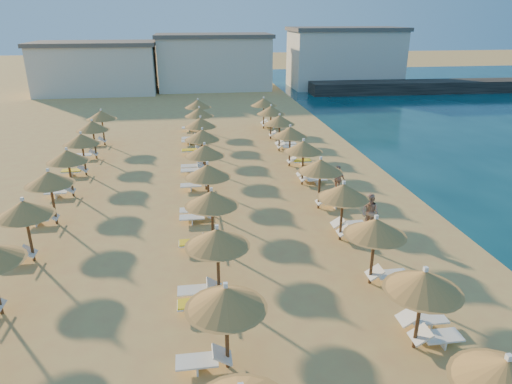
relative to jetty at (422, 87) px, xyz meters
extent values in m
plane|color=tan|center=(-28.06, -40.34, -0.75)|extent=(220.00, 220.00, 0.00)
cube|color=black|center=(0.00, 0.00, 0.00)|extent=(30.11, 4.90, 1.50)
cube|color=silver|center=(-42.48, 5.79, 2.25)|extent=(15.00, 8.00, 6.00)
cube|color=#59514C|center=(-42.48, 5.79, 5.50)|extent=(15.60, 8.48, 0.50)
cube|color=silver|center=(-27.06, 7.47, 2.65)|extent=(15.00, 8.00, 6.80)
cube|color=#59514C|center=(-27.06, 7.47, 6.30)|extent=(15.60, 8.48, 0.50)
cube|color=silver|center=(-8.78, 6.32, 3.05)|extent=(15.00, 8.00, 7.60)
cube|color=#59514C|center=(-8.78, 6.32, 7.10)|extent=(15.60, 8.48, 0.50)
cone|color=#935A2A|center=(-24.12, -50.76, 1.67)|extent=(2.19, 2.19, 0.67)
cone|color=#935A2A|center=(-24.12, -50.76, 1.40)|extent=(2.36, 2.36, 0.12)
cube|color=white|center=(-24.12, -50.76, 2.08)|extent=(0.12, 0.12, 0.14)
cylinder|color=brown|center=(-24.12, -47.05, 0.42)|extent=(0.12, 0.12, 2.34)
cone|color=#935A2A|center=(-24.12, -47.05, 1.67)|extent=(2.19, 2.19, 0.67)
cone|color=#935A2A|center=(-24.12, -47.05, 1.40)|extent=(2.36, 2.36, 0.12)
cube|color=white|center=(-24.12, -47.05, 2.08)|extent=(0.12, 0.12, 0.14)
cylinder|color=brown|center=(-24.12, -43.33, 0.42)|extent=(0.12, 0.12, 2.34)
cone|color=#935A2A|center=(-24.12, -43.33, 1.67)|extent=(2.19, 2.19, 0.67)
cone|color=#935A2A|center=(-24.12, -43.33, 1.40)|extent=(2.36, 2.36, 0.12)
cube|color=white|center=(-24.12, -43.33, 2.08)|extent=(0.12, 0.12, 0.14)
cylinder|color=brown|center=(-24.12, -39.62, 0.42)|extent=(0.12, 0.12, 2.34)
cone|color=#935A2A|center=(-24.12, -39.62, 1.67)|extent=(2.19, 2.19, 0.67)
cone|color=#935A2A|center=(-24.12, -39.62, 1.40)|extent=(2.36, 2.36, 0.12)
cube|color=white|center=(-24.12, -39.62, 2.08)|extent=(0.12, 0.12, 0.14)
cylinder|color=brown|center=(-24.12, -35.90, 0.42)|extent=(0.12, 0.12, 2.34)
cone|color=#935A2A|center=(-24.12, -35.90, 1.67)|extent=(2.19, 2.19, 0.67)
cone|color=#935A2A|center=(-24.12, -35.90, 1.40)|extent=(2.36, 2.36, 0.12)
cube|color=white|center=(-24.12, -35.90, 2.08)|extent=(0.12, 0.12, 0.14)
cylinder|color=brown|center=(-24.12, -32.19, 0.42)|extent=(0.12, 0.12, 2.34)
cone|color=#935A2A|center=(-24.12, -32.19, 1.67)|extent=(2.19, 2.19, 0.67)
cone|color=#935A2A|center=(-24.12, -32.19, 1.40)|extent=(2.36, 2.36, 0.12)
cube|color=white|center=(-24.12, -32.19, 2.08)|extent=(0.12, 0.12, 0.14)
cylinder|color=brown|center=(-24.12, -28.47, 0.42)|extent=(0.12, 0.12, 2.34)
cone|color=#935A2A|center=(-24.12, -28.47, 1.67)|extent=(2.19, 2.19, 0.67)
cone|color=#935A2A|center=(-24.12, -28.47, 1.40)|extent=(2.36, 2.36, 0.12)
cube|color=white|center=(-24.12, -28.47, 2.08)|extent=(0.12, 0.12, 0.14)
cylinder|color=brown|center=(-24.12, -24.76, 0.42)|extent=(0.12, 0.12, 2.34)
cone|color=#935A2A|center=(-24.12, -24.76, 1.67)|extent=(2.19, 2.19, 0.67)
cone|color=#935A2A|center=(-24.12, -24.76, 1.40)|extent=(2.36, 2.36, 0.12)
cube|color=white|center=(-24.12, -24.76, 2.08)|extent=(0.12, 0.12, 0.14)
cylinder|color=brown|center=(-24.12, -21.04, 0.42)|extent=(0.12, 0.12, 2.34)
cone|color=#935A2A|center=(-24.12, -21.04, 1.67)|extent=(2.19, 2.19, 0.67)
cone|color=#935A2A|center=(-24.12, -21.04, 1.40)|extent=(2.36, 2.36, 0.12)
cube|color=white|center=(-24.12, -21.04, 2.08)|extent=(0.12, 0.12, 0.14)
cylinder|color=brown|center=(-24.12, -17.33, 0.42)|extent=(0.12, 0.12, 2.34)
cone|color=#935A2A|center=(-24.12, -17.33, 1.67)|extent=(2.19, 2.19, 0.67)
cone|color=#935A2A|center=(-24.12, -17.33, 1.40)|extent=(2.36, 2.36, 0.12)
cube|color=white|center=(-24.12, -17.33, 2.08)|extent=(0.12, 0.12, 0.14)
cylinder|color=brown|center=(-29.99, -47.05, 0.42)|extent=(0.12, 0.12, 2.34)
cone|color=#935A2A|center=(-29.99, -47.05, 1.67)|extent=(2.19, 2.19, 0.67)
cone|color=#935A2A|center=(-29.99, -47.05, 1.40)|extent=(2.36, 2.36, 0.12)
cube|color=white|center=(-29.99, -47.05, 2.08)|extent=(0.12, 0.12, 0.14)
cylinder|color=brown|center=(-29.99, -43.33, 0.42)|extent=(0.12, 0.12, 2.34)
cone|color=#935A2A|center=(-29.99, -43.33, 1.67)|extent=(2.19, 2.19, 0.67)
cone|color=#935A2A|center=(-29.99, -43.33, 1.40)|extent=(2.36, 2.36, 0.12)
cube|color=white|center=(-29.99, -43.33, 2.08)|extent=(0.12, 0.12, 0.14)
cylinder|color=brown|center=(-29.99, -39.62, 0.42)|extent=(0.12, 0.12, 2.34)
cone|color=#935A2A|center=(-29.99, -39.62, 1.67)|extent=(2.19, 2.19, 0.67)
cone|color=#935A2A|center=(-29.99, -39.62, 1.40)|extent=(2.36, 2.36, 0.12)
cube|color=white|center=(-29.99, -39.62, 2.08)|extent=(0.12, 0.12, 0.14)
cylinder|color=brown|center=(-29.99, -35.90, 0.42)|extent=(0.12, 0.12, 2.34)
cone|color=#935A2A|center=(-29.99, -35.90, 1.67)|extent=(2.19, 2.19, 0.67)
cone|color=#935A2A|center=(-29.99, -35.90, 1.40)|extent=(2.36, 2.36, 0.12)
cube|color=white|center=(-29.99, -35.90, 2.08)|extent=(0.12, 0.12, 0.14)
cylinder|color=brown|center=(-29.99, -32.19, 0.42)|extent=(0.12, 0.12, 2.34)
cone|color=#935A2A|center=(-29.99, -32.19, 1.67)|extent=(2.19, 2.19, 0.67)
cone|color=#935A2A|center=(-29.99, -32.19, 1.40)|extent=(2.36, 2.36, 0.12)
cube|color=white|center=(-29.99, -32.19, 2.08)|extent=(0.12, 0.12, 0.14)
cylinder|color=brown|center=(-29.99, -28.47, 0.42)|extent=(0.12, 0.12, 2.34)
cone|color=#935A2A|center=(-29.99, -28.47, 1.67)|extent=(2.19, 2.19, 0.67)
cone|color=#935A2A|center=(-29.99, -28.47, 1.40)|extent=(2.36, 2.36, 0.12)
cube|color=white|center=(-29.99, -28.47, 2.08)|extent=(0.12, 0.12, 0.14)
cylinder|color=brown|center=(-29.99, -24.76, 0.42)|extent=(0.12, 0.12, 2.34)
cone|color=#935A2A|center=(-29.99, -24.76, 1.67)|extent=(2.19, 2.19, 0.67)
cone|color=#935A2A|center=(-29.99, -24.76, 1.40)|extent=(2.36, 2.36, 0.12)
cube|color=white|center=(-29.99, -24.76, 2.08)|extent=(0.12, 0.12, 0.14)
cylinder|color=brown|center=(-29.99, -21.04, 0.42)|extent=(0.12, 0.12, 2.34)
cone|color=#935A2A|center=(-29.99, -21.04, 1.67)|extent=(2.19, 2.19, 0.67)
cone|color=#935A2A|center=(-29.99, -21.04, 1.40)|extent=(2.36, 2.36, 0.12)
cube|color=white|center=(-29.99, -21.04, 2.08)|extent=(0.12, 0.12, 0.14)
cylinder|color=brown|center=(-29.99, -17.33, 0.42)|extent=(0.12, 0.12, 2.34)
cone|color=#935A2A|center=(-29.99, -17.33, 1.67)|extent=(2.19, 2.19, 0.67)
cone|color=#935A2A|center=(-29.99, -17.33, 1.40)|extent=(2.36, 2.36, 0.12)
cube|color=white|center=(-29.99, -17.33, 2.08)|extent=(0.12, 0.12, 0.14)
cylinder|color=brown|center=(-37.60, -39.62, 0.42)|extent=(0.12, 0.12, 2.34)
cone|color=#935A2A|center=(-37.60, -39.62, 1.67)|extent=(2.19, 2.19, 0.67)
cone|color=#935A2A|center=(-37.60, -39.62, 1.40)|extent=(2.36, 2.36, 0.12)
cube|color=white|center=(-37.60, -39.62, 2.08)|extent=(0.12, 0.12, 0.14)
cylinder|color=brown|center=(-37.60, -35.90, 0.42)|extent=(0.12, 0.12, 2.34)
cone|color=#935A2A|center=(-37.60, -35.90, 1.67)|extent=(2.19, 2.19, 0.67)
cone|color=#935A2A|center=(-37.60, -35.90, 1.40)|extent=(2.36, 2.36, 0.12)
cube|color=white|center=(-37.60, -35.90, 2.08)|extent=(0.12, 0.12, 0.14)
cylinder|color=brown|center=(-37.60, -32.19, 0.42)|extent=(0.12, 0.12, 2.34)
cone|color=#935A2A|center=(-37.60, -32.19, 1.67)|extent=(2.19, 2.19, 0.67)
cone|color=#935A2A|center=(-37.60, -32.19, 1.40)|extent=(2.36, 2.36, 0.12)
cube|color=white|center=(-37.60, -32.19, 2.08)|extent=(0.12, 0.12, 0.14)
cylinder|color=brown|center=(-37.60, -28.47, 0.42)|extent=(0.12, 0.12, 2.34)
cone|color=#935A2A|center=(-37.60, -28.47, 1.67)|extent=(2.19, 2.19, 0.67)
cone|color=#935A2A|center=(-37.60, -28.47, 1.40)|extent=(2.36, 2.36, 0.12)
cube|color=white|center=(-37.60, -28.47, 2.08)|extent=(0.12, 0.12, 0.14)
cylinder|color=brown|center=(-37.60, -24.76, 0.42)|extent=(0.12, 0.12, 2.34)
cone|color=#935A2A|center=(-37.60, -24.76, 1.67)|extent=(2.19, 2.19, 0.67)
cone|color=#935A2A|center=(-37.60, -24.76, 1.40)|extent=(2.36, 2.36, 0.12)
cube|color=white|center=(-37.60, -24.76, 2.08)|extent=(0.12, 0.12, 0.14)
cylinder|color=brown|center=(-37.60, -21.04, 0.42)|extent=(0.12, 0.12, 2.34)
cone|color=#935A2A|center=(-37.60, -21.04, 1.67)|extent=(2.19, 2.19, 0.67)
cone|color=#935A2A|center=(-37.60, -21.04, 1.40)|extent=(2.36, 2.36, 0.12)
cube|color=white|center=(-37.60, -21.04, 2.08)|extent=(0.12, 0.12, 0.14)
cube|color=white|center=(-23.22, -47.05, -0.43)|extent=(1.24, 0.65, 0.06)
cube|color=white|center=(-23.22, -47.05, -0.59)|extent=(0.06, 0.59, 0.32)
cube|color=white|center=(-23.96, -47.05, -0.29)|extent=(0.58, 0.65, 0.40)
cube|color=white|center=(-23.22, -46.15, -0.43)|extent=(1.24, 0.65, 0.06)
cube|color=white|center=(-23.22, -46.15, -0.59)|extent=(0.06, 0.59, 0.32)
cube|color=white|center=(-23.96, -46.15, -0.29)|extent=(0.58, 0.65, 0.40)
cube|color=white|center=(-30.89, -47.05, -0.43)|extent=(1.24, 0.65, 0.06)
cube|color=white|center=(-30.89, -47.05, -0.59)|extent=(0.06, 0.59, 0.32)
cube|color=white|center=(-30.15, -47.05, -0.29)|extent=(0.58, 0.65, 0.40)
cube|color=white|center=(-23.22, -43.33, -0.43)|extent=(1.24, 0.65, 0.06)
cube|color=white|center=(-23.22, -43.33, -0.59)|extent=(0.06, 0.59, 0.32)
cube|color=white|center=(-23.96, -43.33, -0.29)|extent=(0.58, 0.65, 0.40)
cube|color=white|center=(-30.89, -43.33, -0.43)|extent=(1.24, 0.65, 0.06)
cube|color=white|center=(-30.89, -43.33, -0.59)|extent=(0.06, 0.59, 0.32)
cube|color=white|center=(-30.15, -43.33, -0.29)|extent=(0.58, 0.65, 0.40)
cube|color=white|center=(-30.89, -44.23, -0.43)|extent=(1.24, 0.65, 0.06)
cube|color=white|center=(-30.89, -44.23, -0.59)|extent=(0.06, 0.59, 0.32)
cube|color=white|center=(-30.15, -44.23, -0.29)|extent=(0.58, 0.65, 0.40)
cube|color=yellow|center=(-30.89, -44.23, -0.38)|extent=(1.19, 0.60, 0.05)
cube|color=white|center=(-23.22, -39.62, -0.43)|extent=(1.24, 0.65, 0.06)
cube|color=white|center=(-23.22, -39.62, -0.59)|extent=(0.06, 0.59, 0.32)
cube|color=white|center=(-23.96, -39.62, -0.29)|extent=(0.58, 0.65, 0.40)
cube|color=yellow|center=(-23.22, -39.62, -0.38)|extent=(1.19, 0.60, 0.05)
cube|color=white|center=(-23.22, -38.72, -0.43)|extent=(1.24, 0.65, 0.06)
cube|color=white|center=(-23.22, -38.72, -0.59)|extent=(0.06, 0.59, 0.32)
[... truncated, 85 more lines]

